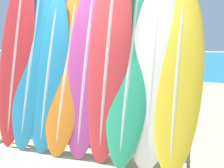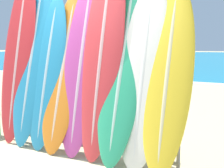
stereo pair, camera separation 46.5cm
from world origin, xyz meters
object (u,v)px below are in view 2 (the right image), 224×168
at_px(person_mid_beach, 119,67).
at_px(surfboard_slot_2, 48,72).
at_px(surfboard_slot_5, 103,52).
at_px(surfboard_slot_6, 123,62).
at_px(surfboard_slot_1, 34,52).
at_px(surfboard_slot_4, 82,64).
at_px(surfboard_slot_0, 18,55).
at_px(surfboard_rack, 81,120).
at_px(surfboard_slot_7, 143,74).
at_px(person_near_water, 145,61).
at_px(surfboard_slot_3, 63,71).
at_px(surfboard_slot_8, 168,78).

bearing_deg(person_mid_beach, surfboard_slot_2, 175.54).
bearing_deg(surfboard_slot_5, surfboard_slot_6, 2.42).
xyz_separation_m(surfboard_slot_1, surfboard_slot_4, (0.87, -0.04, -0.14)).
bearing_deg(person_mid_beach, surfboard_slot_0, 166.69).
height_order(surfboard_rack, surfboard_slot_7, surfboard_slot_7).
xyz_separation_m(surfboard_slot_7, person_mid_beach, (-2.36, 3.66, -0.21)).
xyz_separation_m(surfboard_slot_4, person_near_water, (-1.61, 5.47, -0.21)).
bearing_deg(surfboard_slot_6, surfboard_rack, -172.10).
relative_size(surfboard_slot_6, surfboard_slot_7, 1.11).
height_order(surfboard_slot_6, person_near_water, surfboard_slot_6).
bearing_deg(surfboard_slot_1, surfboard_rack, -6.14).
xyz_separation_m(surfboard_slot_3, person_near_water, (-1.31, 5.47, -0.12)).
distance_m(surfboard_slot_0, surfboard_slot_8, 2.33).
distance_m(surfboard_slot_2, person_mid_beach, 3.79).
bearing_deg(surfboard_slot_5, surfboard_slot_4, -177.01).
height_order(surfboard_slot_3, surfboard_slot_7, surfboard_slot_7).
bearing_deg(surfboard_slot_1, surfboard_slot_7, -1.87).
bearing_deg(person_near_water, surfboard_slot_4, 135.32).
distance_m(surfboard_rack, surfboard_slot_1, 1.24).
xyz_separation_m(surfboard_slot_3, surfboard_slot_8, (1.47, -0.02, -0.02)).
distance_m(surfboard_slot_3, person_mid_beach, 3.85).
xyz_separation_m(surfboard_rack, surfboard_slot_3, (-0.31, 0.05, 0.62)).
distance_m(surfboard_slot_1, surfboard_slot_2, 0.41).
height_order(surfboard_slot_3, person_near_water, surfboard_slot_3).
xyz_separation_m(surfboard_slot_0, surfboard_slot_1, (0.27, 0.03, 0.05)).
bearing_deg(surfboard_slot_3, person_near_water, 103.45).
distance_m(surfboard_slot_5, person_mid_beach, 4.08).
height_order(surfboard_slot_3, surfboard_slot_6, surfboard_slot_6).
distance_m(surfboard_slot_3, surfboard_slot_5, 0.65).
xyz_separation_m(surfboard_slot_1, surfboard_slot_6, (1.47, -0.01, -0.10)).
bearing_deg(surfboard_slot_1, person_near_water, 97.69).
height_order(surfboard_slot_1, surfboard_slot_2, surfboard_slot_1).
relative_size(surfboard_slot_0, surfboard_slot_1, 0.97).
xyz_separation_m(surfboard_slot_0, person_near_water, (-0.46, 5.46, -0.31)).
relative_size(surfboard_slot_7, person_near_water, 1.24).
bearing_deg(surfboard_slot_3, surfboard_slot_2, -175.86).
distance_m(surfboard_rack, surfboard_slot_6, 0.96).
distance_m(surfboard_slot_2, surfboard_slot_6, 1.16).
xyz_separation_m(surfboard_slot_2, surfboard_slot_6, (1.15, 0.05, 0.16)).
xyz_separation_m(surfboard_rack, person_near_water, (-1.62, 5.52, 0.51)).
relative_size(surfboard_rack, surfboard_slot_4, 1.14).
bearing_deg(surfboard_slot_4, surfboard_slot_3, -179.04).
bearing_deg(surfboard_slot_1, surfboard_slot_8, -1.88).
height_order(surfboard_slot_1, person_mid_beach, surfboard_slot_1).
distance_m(surfboard_slot_0, surfboard_slot_4, 1.15).
bearing_deg(person_near_water, surfboard_slot_1, 126.64).
distance_m(surfboard_slot_3, surfboard_slot_8, 1.47).
distance_m(surfboard_slot_2, surfboard_slot_7, 1.43).
bearing_deg(surfboard_slot_1, person_mid_beach, 99.71).
bearing_deg(surfboard_rack, surfboard_slot_3, 171.20).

